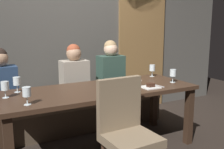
# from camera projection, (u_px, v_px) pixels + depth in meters

# --- Properties ---
(back_wall_tiled) EXTENTS (6.00, 0.12, 3.00)m
(back_wall_tiled) POSITION_uv_depth(u_px,v_px,m) (63.00, 21.00, 3.91)
(back_wall_tiled) COLOR #4C4944
(back_wall_tiled) RESTS_ON ground
(arched_door) EXTENTS (0.90, 0.05, 2.55)m
(arched_door) POSITION_uv_depth(u_px,v_px,m) (142.00, 29.00, 4.50)
(arched_door) COLOR olive
(arched_door) RESTS_ON ground
(dining_table) EXTENTS (2.20, 0.84, 0.74)m
(dining_table) POSITION_uv_depth(u_px,v_px,m) (100.00, 96.00, 3.02)
(dining_table) COLOR #342217
(dining_table) RESTS_ON ground
(banquette_bench) EXTENTS (2.50, 0.44, 0.45)m
(banquette_bench) POSITION_uv_depth(u_px,v_px,m) (78.00, 114.00, 3.70)
(banquette_bench) COLOR #4A3C2E
(banquette_bench) RESTS_ON ground
(chair_near_side) EXTENTS (0.46, 0.46, 0.98)m
(chair_near_side) POSITION_uv_depth(u_px,v_px,m) (126.00, 126.00, 2.37)
(chair_near_side) COLOR #3D281C
(chair_near_side) RESTS_ON ground
(diner_redhead) EXTENTS (0.36, 0.24, 0.73)m
(diner_redhead) POSITION_uv_depth(u_px,v_px,m) (1.00, 80.00, 3.17)
(diner_redhead) COLOR navy
(diner_redhead) RESTS_ON banquette_bench
(diner_bearded) EXTENTS (0.36, 0.24, 0.74)m
(diner_bearded) POSITION_uv_depth(u_px,v_px,m) (74.00, 73.00, 3.58)
(diner_bearded) COLOR #9E9384
(diner_bearded) RESTS_ON banquette_bench
(diner_far_end) EXTENTS (0.36, 0.24, 0.78)m
(diner_far_end) POSITION_uv_depth(u_px,v_px,m) (111.00, 69.00, 3.84)
(diner_far_end) COLOR #2D473D
(diner_far_end) RESTS_ON banquette_bench
(wine_glass_near_left) EXTENTS (0.08, 0.08, 0.16)m
(wine_glass_near_left) POSITION_uv_depth(u_px,v_px,m) (173.00, 73.00, 3.29)
(wine_glass_near_left) COLOR silver
(wine_glass_near_left) RESTS_ON dining_table
(wine_glass_far_left) EXTENTS (0.08, 0.08, 0.16)m
(wine_glass_far_left) POSITION_uv_depth(u_px,v_px,m) (17.00, 82.00, 2.81)
(wine_glass_far_left) COLOR silver
(wine_glass_far_left) RESTS_ON dining_table
(wine_glass_end_right) EXTENTS (0.08, 0.08, 0.16)m
(wine_glass_end_right) POSITION_uv_depth(u_px,v_px,m) (5.00, 86.00, 2.60)
(wine_glass_end_right) COLOR silver
(wine_glass_end_right) RESTS_ON dining_table
(wine_glass_far_right) EXTENTS (0.08, 0.08, 0.16)m
(wine_glass_far_right) POSITION_uv_depth(u_px,v_px,m) (27.00, 92.00, 2.37)
(wine_glass_far_right) COLOR silver
(wine_glass_far_right) RESTS_ON dining_table
(wine_glass_near_right) EXTENTS (0.08, 0.08, 0.16)m
(wine_glass_near_right) POSITION_uv_depth(u_px,v_px,m) (152.00, 68.00, 3.66)
(wine_glass_near_right) COLOR silver
(wine_glass_near_right) RESTS_ON dining_table
(dessert_plate) EXTENTS (0.19, 0.19, 0.05)m
(dessert_plate) POSITION_uv_depth(u_px,v_px,m) (150.00, 86.00, 3.03)
(dessert_plate) COLOR white
(dessert_plate) RESTS_ON dining_table
(fork_on_table) EXTENTS (0.04, 0.17, 0.01)m
(fork_on_table) POSITION_uv_depth(u_px,v_px,m) (159.00, 86.00, 3.11)
(fork_on_table) COLOR silver
(fork_on_table) RESTS_ON dining_table
(folded_napkin) EXTENTS (0.14, 0.13, 0.01)m
(folded_napkin) POSITION_uv_depth(u_px,v_px,m) (137.00, 80.00, 3.44)
(folded_napkin) COLOR silver
(folded_napkin) RESTS_ON dining_table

